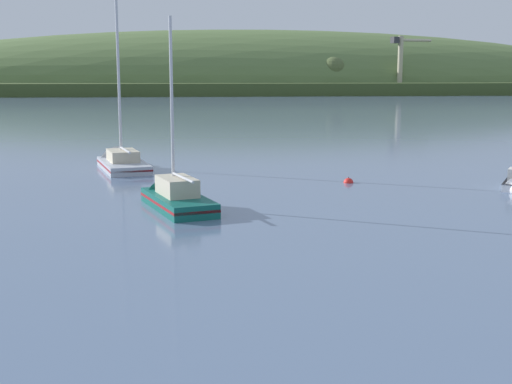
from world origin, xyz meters
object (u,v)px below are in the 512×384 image
(sailboat_near_mooring, at_px, (174,200))
(dockside_crane, at_px, (401,65))
(mooring_buoy_midchannel, at_px, (348,183))
(sailboat_midwater_white, at_px, (121,164))

(sailboat_near_mooring, bearing_deg, dockside_crane, -38.49)
(dockside_crane, relative_size, sailboat_near_mooring, 1.74)
(sailboat_near_mooring, xyz_separation_m, mooring_buoy_midchannel, (11.79, 8.18, -0.36))
(dockside_crane, xyz_separation_m, sailboat_midwater_white, (-73.42, -192.62, -10.07))
(mooring_buoy_midchannel, bearing_deg, dockside_crane, 74.40)
(dockside_crane, xyz_separation_m, sailboat_near_mooring, (-67.98, -209.42, -9.99))
(sailboat_near_mooring, distance_m, mooring_buoy_midchannel, 14.36)
(dockside_crane, bearing_deg, mooring_buoy_midchannel, -123.06)
(dockside_crane, height_order, sailboat_near_mooring, dockside_crane)
(dockside_crane, bearing_deg, sailboat_midwater_white, -128.32)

